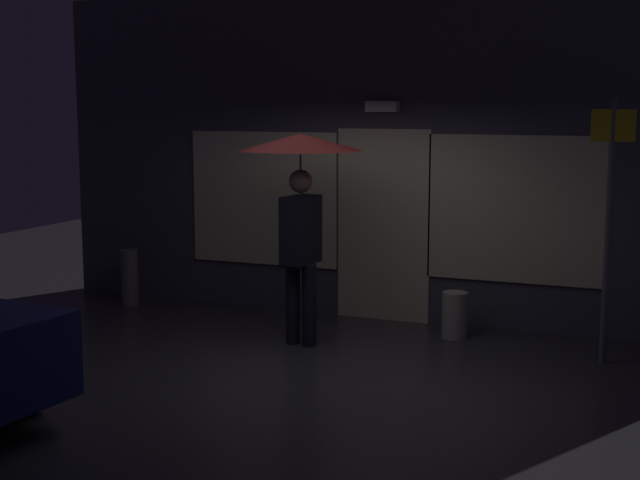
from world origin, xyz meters
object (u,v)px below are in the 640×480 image
object	(u,v)px
street_sign_post	(609,216)
sidewalk_bollard_2	(130,277)
person_with_umbrella	(300,177)
sidewalk_bollard	(455,315)

from	to	relation	value
street_sign_post	sidewalk_bollard_2	distance (m)	5.80
street_sign_post	sidewalk_bollard_2	bearing A→B (deg)	175.82
street_sign_post	person_with_umbrella	bearing A→B (deg)	-170.40
person_with_umbrella	sidewalk_bollard	size ratio (longest dim) A/B	4.40
sidewalk_bollard	person_with_umbrella	bearing A→B (deg)	-147.93
person_with_umbrella	sidewalk_bollard	world-z (taller)	person_with_umbrella
street_sign_post	sidewalk_bollard	world-z (taller)	street_sign_post
person_with_umbrella	sidewalk_bollard	bearing A→B (deg)	-49.67
person_with_umbrella	sidewalk_bollard_2	size ratio (longest dim) A/B	3.14
sidewalk_bollard	sidewalk_bollard_2	world-z (taller)	sidewalk_bollard_2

